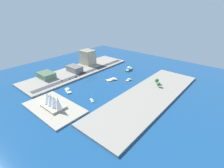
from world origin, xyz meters
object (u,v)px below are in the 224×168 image
object	(u,v)px
water_taxi_orange	(129,80)
ferry_green_doubledeck	(129,69)
suv_black	(76,77)
terminal_long_green	(46,75)
pickup_red	(82,73)
opera_landmark	(52,101)
carpark_squat_concrete	(74,69)
van_white	(69,79)
traffic_light_waterfront	(92,70)
barge_flat_brown	(112,80)
catamaran_blue	(68,90)
sedan_silver	(107,64)
taxi_yellow_cab	(61,80)
office_block_beige	(88,57)
sailboat_small_white	(92,100)

from	to	relation	value
water_taxi_orange	ferry_green_doubledeck	bearing A→B (deg)	-55.19
ferry_green_doubledeck	suv_black	size ratio (longest dim) A/B	5.36
terminal_long_green	pickup_red	bearing A→B (deg)	-119.40
water_taxi_orange	opera_landmark	size ratio (longest dim) A/B	0.33
carpark_squat_concrete	terminal_long_green	bearing A→B (deg)	77.15
ferry_green_doubledeck	carpark_squat_concrete	xyz separation A→B (m)	(80.29, 84.83, 5.73)
pickup_red	van_white	bearing A→B (deg)	99.59
water_taxi_orange	carpark_squat_concrete	world-z (taller)	carpark_squat_concrete
suv_black	traffic_light_waterfront	world-z (taller)	traffic_light_waterfront
barge_flat_brown	opera_landmark	world-z (taller)	opera_landmark
opera_landmark	catamaran_blue	bearing A→B (deg)	-59.17
suv_black	sedan_silver	size ratio (longest dim) A/B	0.94
taxi_yellow_cab	sedan_silver	world-z (taller)	sedan_silver
water_taxi_orange	pickup_red	xyz separation A→B (m)	(91.40, 37.50, 2.36)
carpark_squat_concrete	opera_landmark	bearing A→B (deg)	129.28
ferry_green_doubledeck	opera_landmark	world-z (taller)	opera_landmark
pickup_red	sedan_silver	size ratio (longest dim) A/B	1.06
ferry_green_doubledeck	opera_landmark	xyz separation A→B (m)	(-5.02, 189.14, 8.01)
office_block_beige	water_taxi_orange	bearing A→B (deg)	174.73
carpark_squat_concrete	traffic_light_waterfront	distance (m)	38.34
water_taxi_orange	suv_black	xyz separation A→B (m)	(83.46, 59.12, 2.28)
pickup_red	terminal_long_green	bearing A→B (deg)	60.60
ferry_green_doubledeck	sailboat_small_white	distance (m)	145.06
ferry_green_doubledeck	pickup_red	distance (m)	102.16
ferry_green_doubledeck	water_taxi_orange	world-z (taller)	ferry_green_doubledeck
ferry_green_doubledeck	terminal_long_green	xyz separation A→B (m)	(93.30, 141.85, 5.28)
taxi_yellow_cab	traffic_light_waterfront	size ratio (longest dim) A/B	0.67
water_taxi_orange	van_white	world-z (taller)	van_white
terminal_long_green	opera_landmark	size ratio (longest dim) A/B	0.84
barge_flat_brown	water_taxi_orange	size ratio (longest dim) A/B	1.81
sailboat_small_white	taxi_yellow_cab	size ratio (longest dim) A/B	2.68
water_taxi_orange	suv_black	world-z (taller)	suv_black
van_white	water_taxi_orange	bearing A→B (deg)	-139.32
catamaran_blue	office_block_beige	size ratio (longest dim) A/B	0.62
office_block_beige	taxi_yellow_cab	xyz separation A→B (m)	(-35.34, 98.43, -15.50)
traffic_light_waterfront	taxi_yellow_cab	bearing A→B (deg)	81.16
sailboat_small_white	sedan_silver	xyz separation A→B (m)	(90.33, -132.73, 2.71)
office_block_beige	suv_black	world-z (taller)	office_block_beige
ferry_green_doubledeck	sailboat_small_white	bearing A→B (deg)	102.84
taxi_yellow_cab	sedan_silver	size ratio (longest dim) A/B	0.90
sedan_silver	ferry_green_doubledeck	bearing A→B (deg)	-171.49
pickup_red	suv_black	xyz separation A→B (m)	(-7.94, 21.62, -0.07)
carpark_squat_concrete	traffic_light_waterfront	world-z (taller)	carpark_squat_concrete
catamaran_blue	opera_landmark	bearing A→B (deg)	120.83
catamaran_blue	ferry_green_doubledeck	xyz separation A→B (m)	(-20.66, -146.11, 1.29)
ferry_green_doubledeck	terminal_long_green	world-z (taller)	terminal_long_green
ferry_green_doubledeck	traffic_light_waterfront	size ratio (longest dim) A/B	3.76
traffic_light_waterfront	opera_landmark	world-z (taller)	opera_landmark
ferry_green_doubledeck	office_block_beige	bearing A→B (deg)	19.47
taxi_yellow_cab	van_white	size ratio (longest dim) A/B	0.93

